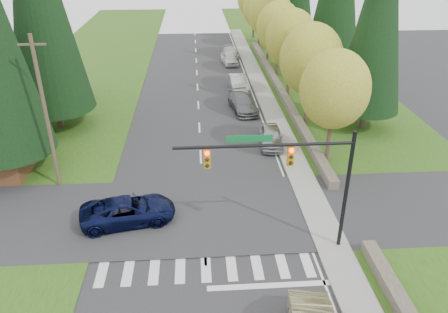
{
  "coord_description": "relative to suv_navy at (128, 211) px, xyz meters",
  "views": [
    {
      "loc": [
        -0.25,
        -13.76,
        15.19
      ],
      "look_at": [
        1.39,
        10.04,
        2.8
      ],
      "focal_mm": 35.0,
      "sensor_mm": 36.0,
      "label": 1
    }
  ],
  "objects": [
    {
      "name": "parked_car_c",
      "position": [
        8.66,
        22.94,
        0.05
      ],
      "size": [
        1.91,
        4.95,
        1.61
      ],
      "primitive_type": "imported",
      "rotation": [
        0.0,
        0.0,
        0.04
      ],
      "color": "#B0AFB4",
      "rests_on": "ground"
    },
    {
      "name": "sidewalk_east",
      "position": [
        11.26,
        14.45,
        -0.69
      ],
      "size": [
        1.8,
        80.0,
        0.13
      ],
      "primitive_type": "cube",
      "color": "gray",
      "rests_on": "ground"
    },
    {
      "name": "cross_street",
      "position": [
        4.36,
        0.45,
        -0.75
      ],
      "size": [
        120.0,
        8.0,
        0.1
      ],
      "primitive_type": "cube",
      "color": "#28282B",
      "rests_on": "ground"
    },
    {
      "name": "suv_navy",
      "position": [
        0.0,
        0.0,
        0.0
      ],
      "size": [
        5.8,
        3.47,
        1.51
      ],
      "primitive_type": "imported",
      "rotation": [
        0.0,
        0.0,
        1.76
      ],
      "color": "black",
      "rests_on": "ground"
    },
    {
      "name": "decid_tree_2",
      "position": [
        13.46,
        20.45,
        5.17
      ],
      "size": [
        5.0,
        5.0,
        8.82
      ],
      "color": "#38281C",
      "rests_on": "ground"
    },
    {
      "name": "parked_car_a",
      "position": [
        9.96,
        9.6,
        -0.03
      ],
      "size": [
        2.1,
        4.39,
        1.45
      ],
      "primitive_type": "imported",
      "rotation": [
        0.0,
        0.0,
        -0.09
      ],
      "color": "#A4A5A9",
      "rests_on": "ground"
    },
    {
      "name": "stone_wall_north",
      "position": [
        12.96,
        22.45,
        -0.4
      ],
      "size": [
        0.7,
        40.0,
        0.7
      ],
      "primitive_type": "cube",
      "color": "#4C4438",
      "rests_on": "ground"
    },
    {
      "name": "decid_tree_5",
      "position": [
        13.46,
        41.45,
        4.78
      ],
      "size": [
        4.8,
        4.8,
        8.3
      ],
      "color": "#38281C",
      "rests_on": "ground"
    },
    {
      "name": "decid_tree_0",
      "position": [
        13.56,
        6.45,
        4.84
      ],
      "size": [
        4.8,
        4.8,
        8.37
      ],
      "color": "#38281C",
      "rests_on": "ground"
    },
    {
      "name": "conifer_e_a",
      "position": [
        18.36,
        12.45,
        9.04
      ],
      "size": [
        5.44,
        5.44,
        17.8
      ],
      "color": "#38281C",
      "rests_on": "ground"
    },
    {
      "name": "decid_tree_1",
      "position": [
        13.66,
        13.45,
        5.04
      ],
      "size": [
        5.2,
        5.2,
        8.8
      ],
      "color": "#38281C",
      "rests_on": "ground"
    },
    {
      "name": "decid_tree_4",
      "position": [
        13.66,
        34.45,
        5.31
      ],
      "size": [
        5.4,
        5.4,
        9.18
      ],
      "color": "#38281C",
      "rests_on": "ground"
    },
    {
      "name": "utility_pole",
      "position": [
        -5.14,
        4.45,
        4.39
      ],
      "size": [
        1.6,
        0.24,
        10.0
      ],
      "color": "#473828",
      "rests_on": "ground"
    },
    {
      "name": "parked_car_d",
      "position": [
        8.56,
        33.35,
        -0.04
      ],
      "size": [
        2.24,
        4.4,
        1.43
      ],
      "primitive_type": "imported",
      "rotation": [
        0.0,
        0.0,
        0.13
      ],
      "color": "silver",
      "rests_on": "ground"
    },
    {
      "name": "parked_car_b",
      "position": [
        8.56,
        17.16,
        -0.0
      ],
      "size": [
        2.78,
        5.4,
        1.5
      ],
      "primitive_type": "imported",
      "rotation": [
        0.0,
        0.0,
        0.14
      ],
      "color": "slate",
      "rests_on": "ground"
    },
    {
      "name": "grass_east",
      "position": [
        17.36,
        12.45,
        -0.72
      ],
      "size": [
        14.0,
        110.0,
        0.06
      ],
      "primitive_type": "cube",
      "color": "#2F4A13",
      "rests_on": "ground"
    },
    {
      "name": "parked_car_e",
      "position": [
        9.0,
        36.55,
        -0.11
      ],
      "size": [
        2.09,
        4.57,
        1.3
      ],
      "primitive_type": "imported",
      "rotation": [
        0.0,
        0.0,
        0.06
      ],
      "color": "#B8B8BD",
      "rests_on": "ground"
    },
    {
      "name": "grass_west",
      "position": [
        -8.64,
        12.45,
        -0.72
      ],
      "size": [
        14.0,
        110.0,
        0.06
      ],
      "primitive_type": "cube",
      "color": "#2F4A13",
      "rests_on": "ground"
    },
    {
      "name": "curb_east",
      "position": [
        10.41,
        14.45,
        -0.69
      ],
      "size": [
        0.2,
        80.0,
        0.13
      ],
      "primitive_type": "cube",
      "color": "gray",
      "rests_on": "ground"
    },
    {
      "name": "decid_tree_3",
      "position": [
        13.56,
        27.45,
        4.91
      ],
      "size": [
        5.0,
        5.0,
        8.55
      ],
      "color": "#38281C",
      "rests_on": "ground"
    },
    {
      "name": "traffic_signal",
      "position": [
        8.73,
        -3.05,
        4.23
      ],
      "size": [
        8.7,
        0.37,
        6.8
      ],
      "color": "black",
      "rests_on": "ground"
    }
  ]
}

